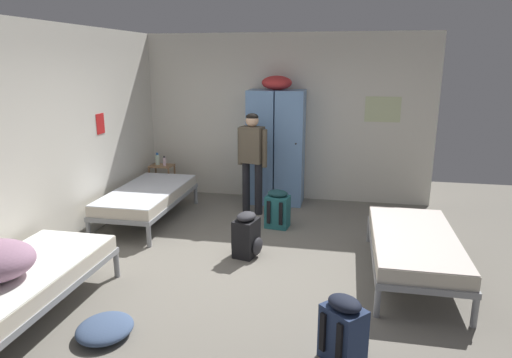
{
  "coord_description": "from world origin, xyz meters",
  "views": [
    {
      "loc": [
        1.02,
        -4.79,
        2.31
      ],
      "look_at": [
        0.0,
        0.27,
        0.95
      ],
      "focal_mm": 31.8,
      "sensor_mm": 36.0,
      "label": 1
    }
  ],
  "objects_px": {
    "bed_left_rear": "(147,196)",
    "backpack_teal": "(278,209)",
    "bed_right": "(414,244)",
    "backpack_black": "(247,235)",
    "person_traveler": "(252,154)",
    "shelf_unit": "(162,178)",
    "water_bottle": "(157,159)",
    "lotion_bottle": "(164,161)",
    "clothes_pile_denim": "(105,328)",
    "bed_left_front": "(22,280)",
    "backpack_navy": "(344,330)",
    "locker_bank": "(276,145)"
  },
  "relations": [
    {
      "from": "bed_left_rear",
      "to": "backpack_teal",
      "type": "relative_size",
      "value": 3.45
    },
    {
      "from": "bed_left_rear",
      "to": "backpack_navy",
      "type": "height_order",
      "value": "backpack_navy"
    },
    {
      "from": "lotion_bottle",
      "to": "backpack_teal",
      "type": "distance_m",
      "value": 2.35
    },
    {
      "from": "lotion_bottle",
      "to": "backpack_black",
      "type": "relative_size",
      "value": 0.31
    },
    {
      "from": "locker_bank",
      "to": "backpack_navy",
      "type": "bearing_deg",
      "value": -73.65
    },
    {
      "from": "person_traveler",
      "to": "shelf_unit",
      "type": "bearing_deg",
      "value": 163.1
    },
    {
      "from": "locker_bank",
      "to": "person_traveler",
      "type": "distance_m",
      "value": 0.69
    },
    {
      "from": "bed_right",
      "to": "bed_left_rear",
      "type": "bearing_deg",
      "value": 162.92
    },
    {
      "from": "shelf_unit",
      "to": "backpack_teal",
      "type": "xyz_separation_m",
      "value": [
        2.17,
        -1.04,
        -0.09
      ]
    },
    {
      "from": "person_traveler",
      "to": "clothes_pile_denim",
      "type": "height_order",
      "value": "person_traveler"
    },
    {
      "from": "bed_left_rear",
      "to": "backpack_navy",
      "type": "relative_size",
      "value": 3.45
    },
    {
      "from": "bed_left_front",
      "to": "backpack_teal",
      "type": "xyz_separation_m",
      "value": [
        1.92,
        2.79,
        -0.12
      ]
    },
    {
      "from": "bed_left_rear",
      "to": "bed_left_front",
      "type": "relative_size",
      "value": 1.0
    },
    {
      "from": "water_bottle",
      "to": "clothes_pile_denim",
      "type": "relative_size",
      "value": 0.4
    },
    {
      "from": "shelf_unit",
      "to": "backpack_navy",
      "type": "height_order",
      "value": "shelf_unit"
    },
    {
      "from": "lotion_bottle",
      "to": "backpack_navy",
      "type": "distance_m",
      "value": 4.91
    },
    {
      "from": "bed_left_front",
      "to": "clothes_pile_denim",
      "type": "height_order",
      "value": "bed_left_front"
    },
    {
      "from": "bed_right",
      "to": "backpack_black",
      "type": "xyz_separation_m",
      "value": [
        -1.89,
        0.17,
        -0.12
      ]
    },
    {
      "from": "lotion_bottle",
      "to": "shelf_unit",
      "type": "bearing_deg",
      "value": 150.26
    },
    {
      "from": "water_bottle",
      "to": "backpack_black",
      "type": "relative_size",
      "value": 0.38
    },
    {
      "from": "locker_bank",
      "to": "backpack_black",
      "type": "xyz_separation_m",
      "value": [
        -0.0,
        -2.21,
        -0.71
      ]
    },
    {
      "from": "locker_bank",
      "to": "backpack_navy",
      "type": "height_order",
      "value": "locker_bank"
    },
    {
      "from": "water_bottle",
      "to": "backpack_black",
      "type": "height_order",
      "value": "water_bottle"
    },
    {
      "from": "bed_left_rear",
      "to": "backpack_teal",
      "type": "height_order",
      "value": "backpack_teal"
    },
    {
      "from": "bed_right",
      "to": "clothes_pile_denim",
      "type": "bearing_deg",
      "value": -148.33
    },
    {
      "from": "lotion_bottle",
      "to": "backpack_black",
      "type": "bearing_deg",
      "value": -47.34
    },
    {
      "from": "backpack_navy",
      "to": "backpack_teal",
      "type": "bearing_deg",
      "value": 108.71
    },
    {
      "from": "person_traveler",
      "to": "backpack_navy",
      "type": "height_order",
      "value": "person_traveler"
    },
    {
      "from": "locker_bank",
      "to": "person_traveler",
      "type": "height_order",
      "value": "locker_bank"
    },
    {
      "from": "person_traveler",
      "to": "clothes_pile_denim",
      "type": "distance_m",
      "value": 3.59
    },
    {
      "from": "person_traveler",
      "to": "backpack_black",
      "type": "relative_size",
      "value": 2.81
    },
    {
      "from": "bed_left_rear",
      "to": "backpack_teal",
      "type": "bearing_deg",
      "value": 3.24
    },
    {
      "from": "person_traveler",
      "to": "clothes_pile_denim",
      "type": "xyz_separation_m",
      "value": [
        -0.58,
        -3.43,
        -0.87
      ]
    },
    {
      "from": "shelf_unit",
      "to": "lotion_bottle",
      "type": "xyz_separation_m",
      "value": [
        0.07,
        -0.04,
        0.3
      ]
    },
    {
      "from": "bed_right",
      "to": "backpack_black",
      "type": "height_order",
      "value": "backpack_black"
    },
    {
      "from": "backpack_teal",
      "to": "clothes_pile_denim",
      "type": "xyz_separation_m",
      "value": [
        -1.06,
        -2.9,
        -0.19
      ]
    },
    {
      "from": "bed_left_front",
      "to": "backpack_teal",
      "type": "distance_m",
      "value": 3.38
    },
    {
      "from": "shelf_unit",
      "to": "person_traveler",
      "type": "distance_m",
      "value": 1.86
    },
    {
      "from": "locker_bank",
      "to": "lotion_bottle",
      "type": "xyz_separation_m",
      "value": [
        -1.88,
        -0.16,
        -0.32
      ]
    },
    {
      "from": "locker_bank",
      "to": "backpack_teal",
      "type": "bearing_deg",
      "value": -79.6
    },
    {
      "from": "bed_right",
      "to": "backpack_navy",
      "type": "distance_m",
      "value": 1.77
    },
    {
      "from": "person_traveler",
      "to": "lotion_bottle",
      "type": "distance_m",
      "value": 1.71
    },
    {
      "from": "shelf_unit",
      "to": "water_bottle",
      "type": "bearing_deg",
      "value": 165.96
    },
    {
      "from": "bed_left_rear",
      "to": "backpack_black",
      "type": "distance_m",
      "value": 1.94
    },
    {
      "from": "clothes_pile_denim",
      "to": "backpack_teal",
      "type": "bearing_deg",
      "value": 69.9
    },
    {
      "from": "bed_left_front",
      "to": "backpack_navy",
      "type": "relative_size",
      "value": 3.45
    },
    {
      "from": "backpack_black",
      "to": "bed_right",
      "type": "bearing_deg",
      "value": -5.21
    },
    {
      "from": "shelf_unit",
      "to": "backpack_black",
      "type": "relative_size",
      "value": 1.04
    },
    {
      "from": "water_bottle",
      "to": "backpack_teal",
      "type": "bearing_deg",
      "value": -25.3
    },
    {
      "from": "water_bottle",
      "to": "backpack_navy",
      "type": "distance_m",
      "value": 5.05
    }
  ]
}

